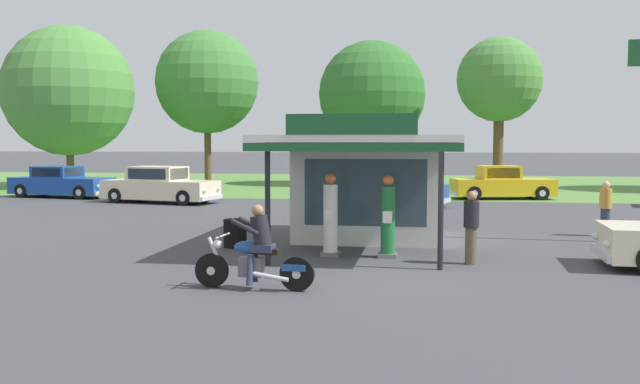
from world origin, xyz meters
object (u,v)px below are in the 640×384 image
(bystander_chatting_near_pumps, at_px, (471,226))
(spare_tire_stack, at_px, (235,233))
(gas_pump_offside, at_px, (388,220))
(parked_car_back_row_centre_right, at_px, (61,183))
(bystander_strolling_foreground, at_px, (605,207))
(gas_pump_nearside, at_px, (330,218))
(parked_car_back_row_far_right, at_px, (160,186))
(motorcycle_with_rider, at_px, (256,254))
(parked_car_back_row_far_left, at_px, (385,190))
(parked_car_back_row_centre, at_px, (502,184))

(bystander_chatting_near_pumps, distance_m, spare_tire_stack, 6.11)
(gas_pump_offside, xyz_separation_m, spare_tire_stack, (-3.99, 1.01, -0.53))
(parked_car_back_row_centre_right, height_order, bystander_strolling_foreground, bystander_strolling_foreground)
(gas_pump_nearside, distance_m, parked_car_back_row_far_right, 16.12)
(gas_pump_offside, distance_m, motorcycle_with_rider, 4.52)
(parked_car_back_row_far_left, height_order, spare_tire_stack, parked_car_back_row_far_left)
(parked_car_back_row_far_right, bearing_deg, gas_pump_offside, -50.29)
(bystander_strolling_foreground, relative_size, spare_tire_stack, 2.20)
(gas_pump_offside, height_order, parked_car_back_row_far_left, gas_pump_offside)
(gas_pump_offside, relative_size, spare_tire_stack, 2.71)
(parked_car_back_row_centre, bearing_deg, parked_car_back_row_far_left, -139.05)
(bystander_strolling_foreground, bearing_deg, bystander_chatting_near_pumps, -127.88)
(gas_pump_nearside, relative_size, motorcycle_with_rider, 0.86)
(parked_car_back_row_far_left, height_order, bystander_chatting_near_pumps, bystander_chatting_near_pumps)
(parked_car_back_row_centre_right, relative_size, bystander_strolling_foreground, 3.37)
(bystander_strolling_foreground, distance_m, spare_tire_stack, 10.61)
(gas_pump_nearside, relative_size, parked_car_back_row_far_right, 0.36)
(gas_pump_nearside, xyz_separation_m, parked_car_back_row_far_right, (-9.47, 13.04, -0.17))
(motorcycle_with_rider, distance_m, parked_car_back_row_centre, 22.35)
(bystander_chatting_near_pumps, bearing_deg, parked_car_back_row_far_left, 101.50)
(parked_car_back_row_centre, relative_size, parked_car_back_row_centre_right, 0.95)
(gas_pump_offside, bearing_deg, parked_car_back_row_centre, 75.98)
(parked_car_back_row_far_right, distance_m, bystander_strolling_foreground, 18.78)
(motorcycle_with_rider, height_order, parked_car_back_row_centre_right, motorcycle_with_rider)
(spare_tire_stack, bearing_deg, parked_car_back_row_centre_right, 131.93)
(motorcycle_with_rider, bearing_deg, parked_car_back_row_centre_right, 127.22)
(gas_pump_offside, distance_m, parked_car_back_row_far_left, 12.93)
(gas_pump_offside, relative_size, bystander_chatting_near_pumps, 1.20)
(bystander_strolling_foreground, bearing_deg, gas_pump_nearside, -147.62)
(parked_car_back_row_far_left, bearing_deg, gas_pump_nearside, -92.20)
(bystander_strolling_foreground, bearing_deg, parked_car_back_row_centre, 97.21)
(bystander_chatting_near_pumps, bearing_deg, spare_tire_stack, 164.66)
(parked_car_back_row_far_right, xyz_separation_m, parked_car_back_row_centre_right, (-5.86, 2.10, -0.05))
(parked_car_back_row_centre_right, distance_m, parked_car_back_row_far_left, 15.98)
(gas_pump_nearside, height_order, parked_car_back_row_centre_right, gas_pump_nearside)
(spare_tire_stack, bearing_deg, bystander_strolling_foreground, 20.08)
(parked_car_back_row_centre, bearing_deg, motorcycle_with_rider, -107.05)
(motorcycle_with_rider, height_order, parked_car_back_row_far_right, parked_car_back_row_far_right)
(parked_car_back_row_far_left, xyz_separation_m, bystander_strolling_foreground, (6.83, -8.26, 0.14))
(gas_pump_offside, relative_size, parked_car_back_row_centre_right, 0.36)
(parked_car_back_row_centre, height_order, bystander_chatting_near_pumps, bystander_chatting_near_pumps)
(bystander_strolling_foreground, xyz_separation_m, spare_tire_stack, (-9.96, -3.64, -0.47))
(gas_pump_nearside, distance_m, gas_pump_offside, 1.36)
(gas_pump_offside, xyz_separation_m, bystander_strolling_foreground, (5.97, 4.65, -0.06))
(parked_car_back_row_centre_right, relative_size, bystander_chatting_near_pumps, 3.28)
(parked_car_back_row_centre_right, bearing_deg, motorcycle_with_rider, -52.78)
(spare_tire_stack, bearing_deg, gas_pump_offside, -14.15)
(parked_car_back_row_far_right, height_order, parked_car_back_row_centre_right, parked_car_back_row_far_right)
(parked_car_back_row_centre, xyz_separation_m, parked_car_back_row_far_left, (-5.22, -4.53, 0.00))
(parked_car_back_row_far_left, bearing_deg, bystander_strolling_foreground, -50.39)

